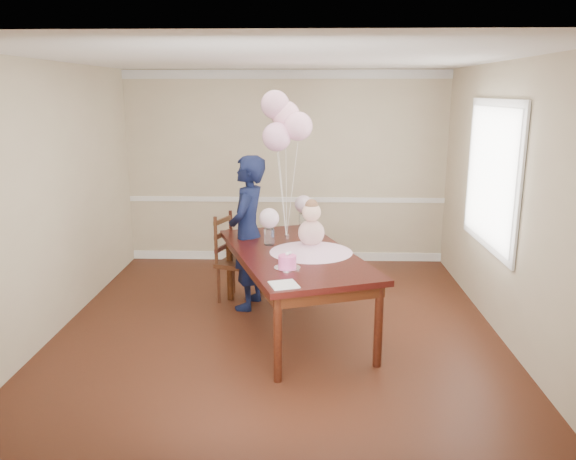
% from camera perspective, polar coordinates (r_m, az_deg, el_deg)
% --- Properties ---
extents(floor, '(4.50, 5.00, 0.00)m').
position_cam_1_polar(floor, '(5.91, -1.09, -10.09)').
color(floor, black).
rests_on(floor, ground).
extents(ceiling, '(4.50, 5.00, 0.02)m').
position_cam_1_polar(ceiling, '(5.41, -1.22, 17.06)').
color(ceiling, white).
rests_on(ceiling, wall_back).
extents(wall_back, '(4.50, 0.02, 2.70)m').
position_cam_1_polar(wall_back, '(7.97, -0.21, 6.30)').
color(wall_back, tan).
rests_on(wall_back, floor).
extents(wall_front, '(4.50, 0.02, 2.70)m').
position_cam_1_polar(wall_front, '(3.09, -3.58, -6.01)').
color(wall_front, tan).
rests_on(wall_front, floor).
extents(wall_left, '(0.02, 5.00, 2.70)m').
position_cam_1_polar(wall_left, '(6.05, -22.97, 2.78)').
color(wall_left, tan).
rests_on(wall_left, floor).
extents(wall_right, '(0.02, 5.00, 2.70)m').
position_cam_1_polar(wall_right, '(5.83, 21.53, 2.54)').
color(wall_right, tan).
rests_on(wall_right, floor).
extents(chair_rail_trim, '(4.50, 0.02, 0.07)m').
position_cam_1_polar(chair_rail_trim, '(8.03, -0.21, 3.11)').
color(chair_rail_trim, white).
rests_on(chair_rail_trim, wall_back).
extents(crown_molding, '(4.50, 0.02, 0.12)m').
position_cam_1_polar(crown_molding, '(7.89, -0.22, 15.55)').
color(crown_molding, silver).
rests_on(crown_molding, wall_back).
extents(baseboard_trim, '(4.50, 0.02, 0.12)m').
position_cam_1_polar(baseboard_trim, '(8.23, -0.20, -2.65)').
color(baseboard_trim, white).
rests_on(baseboard_trim, floor).
extents(window_frame, '(0.02, 1.66, 1.56)m').
position_cam_1_polar(window_frame, '(6.26, 20.00, 5.24)').
color(window_frame, silver).
rests_on(window_frame, wall_right).
extents(window_blinds, '(0.01, 1.50, 1.40)m').
position_cam_1_polar(window_blinds, '(6.26, 19.84, 5.25)').
color(window_blinds, white).
rests_on(window_blinds, wall_right).
extents(dining_table_top, '(1.76, 2.45, 0.06)m').
position_cam_1_polar(dining_table_top, '(5.67, 0.59, -2.49)').
color(dining_table_top, black).
rests_on(dining_table_top, table_leg_fl).
extents(table_apron, '(1.62, 2.31, 0.11)m').
position_cam_1_polar(table_apron, '(5.70, 0.59, -3.29)').
color(table_apron, black).
rests_on(table_apron, table_leg_fl).
extents(table_leg_fl, '(0.10, 0.10, 0.77)m').
position_cam_1_polar(table_leg_fl, '(4.78, -1.05, -11.02)').
color(table_leg_fl, black).
rests_on(table_leg_fl, floor).
extents(table_leg_fr, '(0.10, 0.10, 0.77)m').
position_cam_1_polar(table_leg_fr, '(5.09, 9.17, -9.59)').
color(table_leg_fr, black).
rests_on(table_leg_fr, floor).
extents(table_leg_bl, '(0.10, 0.10, 0.77)m').
position_cam_1_polar(table_leg_bl, '(6.63, -5.93, -3.88)').
color(table_leg_bl, black).
rests_on(table_leg_bl, floor).
extents(table_leg_br, '(0.10, 0.10, 0.77)m').
position_cam_1_polar(table_leg_br, '(6.86, 1.70, -3.20)').
color(table_leg_br, black).
rests_on(table_leg_br, floor).
extents(baby_skirt, '(1.07, 1.07, 0.11)m').
position_cam_1_polar(baby_skirt, '(5.65, 2.36, -1.70)').
color(baby_skirt, '#E7AACE').
rests_on(baby_skirt, dining_table_top).
extents(baby_torso, '(0.27, 0.27, 0.27)m').
position_cam_1_polar(baby_torso, '(5.62, 2.38, -0.28)').
color(baby_torso, pink).
rests_on(baby_torso, baby_skirt).
extents(baby_head, '(0.19, 0.19, 0.19)m').
position_cam_1_polar(baby_head, '(5.57, 2.40, 1.81)').
color(baby_head, beige).
rests_on(baby_head, baby_torso).
extents(baby_hair, '(0.13, 0.13, 0.13)m').
position_cam_1_polar(baby_hair, '(5.55, 2.40, 2.48)').
color(baby_hair, brown).
rests_on(baby_hair, baby_head).
extents(cake_platter, '(0.31, 0.31, 0.01)m').
position_cam_1_polar(cake_platter, '(5.15, -0.07, -3.84)').
color(cake_platter, silver).
rests_on(cake_platter, dining_table_top).
extents(birthday_cake, '(0.21, 0.21, 0.11)m').
position_cam_1_polar(birthday_cake, '(5.13, -0.08, -3.21)').
color(birthday_cake, '#FF50A9').
rests_on(birthday_cake, cake_platter).
extents(cake_flower_a, '(0.03, 0.03, 0.03)m').
position_cam_1_polar(cake_flower_a, '(5.11, -0.08, -2.44)').
color(cake_flower_a, white).
rests_on(cake_flower_a, birthday_cake).
extents(cake_flower_b, '(0.03, 0.03, 0.03)m').
position_cam_1_polar(cake_flower_b, '(5.14, 0.21, -2.34)').
color(cake_flower_b, silver).
rests_on(cake_flower_b, birthday_cake).
extents(rose_vase_near, '(0.14, 0.14, 0.18)m').
position_cam_1_polar(rose_vase_near, '(5.91, -1.92, -0.68)').
color(rose_vase_near, white).
rests_on(rose_vase_near, dining_table_top).
extents(roses_near, '(0.21, 0.21, 0.21)m').
position_cam_1_polar(roses_near, '(5.86, -1.93, 1.20)').
color(roses_near, silver).
rests_on(roses_near, rose_vase_near).
extents(rose_vase_far, '(0.14, 0.14, 0.18)m').
position_cam_1_polar(rose_vase_far, '(6.64, 1.58, 0.95)').
color(rose_vase_far, white).
rests_on(rose_vase_far, dining_table_top).
extents(roses_far, '(0.21, 0.21, 0.21)m').
position_cam_1_polar(roses_far, '(6.59, 1.59, 2.64)').
color(roses_far, beige).
rests_on(roses_far, rose_vase_far).
extents(napkin, '(0.28, 0.28, 0.01)m').
position_cam_1_polar(napkin, '(4.70, -0.43, -5.58)').
color(napkin, silver).
rests_on(napkin, dining_table_top).
extents(balloon_weight, '(0.06, 0.06, 0.02)m').
position_cam_1_polar(balloon_weight, '(6.26, -0.14, -0.57)').
color(balloon_weight, '#B4B4B8').
rests_on(balloon_weight, dining_table_top).
extents(balloon_a, '(0.31, 0.31, 0.31)m').
position_cam_1_polar(balloon_a, '(6.04, -1.16, 9.44)').
color(balloon_a, '#EFA9CE').
rests_on(balloon_a, balloon_ribbon_a).
extents(balloon_b, '(0.31, 0.31, 0.31)m').
position_cam_1_polar(balloon_b, '(6.05, 1.03, 10.49)').
color(balloon_b, '#FFB4D3').
rests_on(balloon_b, balloon_ribbon_b).
extents(balloon_c, '(0.31, 0.31, 0.31)m').
position_cam_1_polar(balloon_c, '(6.17, -0.25, 11.59)').
color(balloon_c, '#FAB1C9').
rests_on(balloon_c, balloon_ribbon_c).
extents(balloon_d, '(0.31, 0.31, 0.31)m').
position_cam_1_polar(balloon_d, '(6.16, -1.32, 12.61)').
color(balloon_d, '#D798B4').
rests_on(balloon_d, balloon_ribbon_d).
extents(balloon_ribbon_a, '(0.10, 0.04, 0.92)m').
position_cam_1_polar(balloon_ribbon_a, '(6.14, -0.63, 3.59)').
color(balloon_ribbon_a, white).
rests_on(balloon_ribbon_a, balloon_weight).
extents(balloon_ribbon_b, '(0.13, 0.02, 1.03)m').
position_cam_1_polar(balloon_ribbon_b, '(6.14, 0.43, 4.10)').
color(balloon_ribbon_b, white).
rests_on(balloon_ribbon_b, balloon_weight).
extents(balloon_ribbon_c, '(0.02, 0.11, 1.14)m').
position_cam_1_polar(balloon_ribbon_c, '(6.19, -0.19, 4.71)').
color(balloon_ribbon_c, white).
rests_on(balloon_ribbon_c, balloon_weight).
extents(balloon_ribbon_d, '(0.12, 0.08, 1.25)m').
position_cam_1_polar(balloon_ribbon_d, '(6.18, -0.71, 5.21)').
color(balloon_ribbon_d, white).
rests_on(balloon_ribbon_d, balloon_weight).
extents(dining_chair_seat, '(0.57, 0.57, 0.05)m').
position_cam_1_polar(dining_chair_seat, '(6.58, -4.95, -3.37)').
color(dining_chair_seat, '#371A0F').
rests_on(dining_chair_seat, chair_leg_fl).
extents(chair_leg_fl, '(0.05, 0.05, 0.43)m').
position_cam_1_polar(chair_leg_fl, '(6.59, -7.05, -5.58)').
color(chair_leg_fl, '#381A0F').
rests_on(chair_leg_fl, floor).
extents(chair_leg_fr, '(0.05, 0.05, 0.43)m').
position_cam_1_polar(chair_leg_fr, '(6.43, -4.20, -6.02)').
color(chair_leg_fr, '#39130F').
rests_on(chair_leg_fr, floor).
extents(chair_leg_bl, '(0.05, 0.05, 0.43)m').
position_cam_1_polar(chair_leg_bl, '(6.89, -5.57, -4.66)').
color(chair_leg_bl, '#3C1C10').
rests_on(chair_leg_bl, floor).
extents(chair_leg_br, '(0.05, 0.05, 0.43)m').
position_cam_1_polar(chair_leg_br, '(6.73, -2.82, -5.05)').
color(chair_leg_br, '#351C0E').
rests_on(chair_leg_br, floor).
extents(chair_back_post_l, '(0.05, 0.05, 0.57)m').
position_cam_1_polar(chair_back_post_l, '(6.44, -7.34, -1.10)').
color(chair_back_post_l, '#3C1D10').
rests_on(chair_back_post_l, dining_chair_seat).
extents(chair_back_post_r, '(0.05, 0.05, 0.57)m').
position_cam_1_polar(chair_back_post_r, '(6.75, -5.83, -0.37)').
color(chair_back_post_r, black).
rests_on(chair_back_post_r, dining_chair_seat).
extents(chair_slat_low, '(0.17, 0.39, 0.05)m').
position_cam_1_polar(chair_slat_low, '(6.63, -6.54, -1.74)').
color(chair_slat_low, '#34120E').
rests_on(chair_slat_low, dining_chair_seat).
extents(chair_slat_mid, '(0.17, 0.39, 0.05)m').
position_cam_1_polar(chair_slat_mid, '(6.59, -6.58, -0.39)').
color(chair_slat_mid, '#3D1E10').
rests_on(chair_slat_mid, dining_chair_seat).
extents(chair_slat_top, '(0.17, 0.39, 0.05)m').
position_cam_1_polar(chair_slat_top, '(6.55, -6.62, 0.98)').
color(chair_slat_top, '#3C2110').
rests_on(chair_slat_top, dining_chair_seat).
extents(woman, '(0.54, 0.70, 1.73)m').
position_cam_1_polar(woman, '(6.27, -4.10, -0.31)').
color(woman, black).
rests_on(woman, floor).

